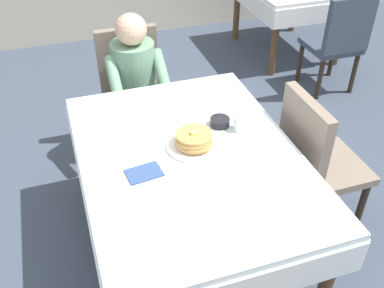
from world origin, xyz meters
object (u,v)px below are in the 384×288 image
at_px(chair_right_side, 315,157).
at_px(bowl_butter, 220,122).
at_px(fork_left_of_plate, 159,156).
at_px(diner_person, 136,78).
at_px(spoon_near_edge, 218,190).
at_px(breakfast_stack, 194,139).
at_px(chair_diner, 132,85).
at_px(dining_table_main, 190,167).
at_px(knife_right_of_plate, 228,142).
at_px(plate_breakfast, 193,146).
at_px(background_chair_empty, 339,39).
at_px(cup_coffee, 241,123).

bearing_deg(chair_right_side, bowl_butter, -110.35).
xyz_separation_m(bowl_butter, fork_left_of_plate, (-0.40, -0.16, -0.02)).
height_order(diner_person, spoon_near_edge, diner_person).
xyz_separation_m(chair_right_side, breakfast_stack, (-0.73, 0.05, 0.26)).
height_order(chair_diner, diner_person, diner_person).
distance_m(dining_table_main, knife_right_of_plate, 0.25).
distance_m(chair_diner, bowl_butter, 1.05).
relative_size(bowl_butter, fork_left_of_plate, 0.61).
distance_m(diner_person, breakfast_stack, 0.98).
xyz_separation_m(chair_right_side, spoon_near_edge, (-0.73, -0.30, 0.21)).
bearing_deg(plate_breakfast, knife_right_of_plate, -6.01).
bearing_deg(knife_right_of_plate, diner_person, 18.84).
height_order(diner_person, breakfast_stack, diner_person).
height_order(dining_table_main, chair_right_side, chair_right_side).
distance_m(breakfast_stack, bowl_butter, 0.25).
bearing_deg(spoon_near_edge, diner_person, 92.32).
distance_m(diner_person, plate_breakfast, 0.97).
bearing_deg(background_chair_empty, fork_left_of_plate, -145.70).
distance_m(chair_diner, background_chair_empty, 1.93).
bearing_deg(chair_right_side, dining_table_main, -90.00).
distance_m(chair_right_side, background_chair_empty, 1.77).
distance_m(knife_right_of_plate, background_chair_empty, 2.14).
xyz_separation_m(breakfast_stack, fork_left_of_plate, (-0.19, -0.02, -0.05)).
xyz_separation_m(dining_table_main, fork_left_of_plate, (-0.15, 0.03, 0.09)).
bearing_deg(background_chair_empty, chair_diner, -173.11).
bearing_deg(background_chair_empty, knife_right_of_plate, -139.92).
height_order(breakfast_stack, cup_coffee, breakfast_stack).
distance_m(chair_right_side, fork_left_of_plate, 0.95).
height_order(cup_coffee, background_chair_empty, background_chair_empty).
height_order(dining_table_main, spoon_near_edge, spoon_near_edge).
height_order(chair_diner, breakfast_stack, chair_diner).
xyz_separation_m(chair_diner, plate_breakfast, (0.10, -1.12, 0.22)).
bearing_deg(chair_right_side, plate_breakfast, -94.03).
bearing_deg(background_chair_empty, dining_table_main, -142.91).
bearing_deg(knife_right_of_plate, dining_table_main, 100.40).
bearing_deg(knife_right_of_plate, breakfast_stack, 87.44).
xyz_separation_m(plate_breakfast, knife_right_of_plate, (0.19, -0.02, -0.01)).
relative_size(cup_coffee, knife_right_of_plate, 0.56).
height_order(breakfast_stack, fork_left_of_plate, breakfast_stack).
relative_size(cup_coffee, background_chair_empty, 0.12).
height_order(dining_table_main, diner_person, diner_person).
xyz_separation_m(chair_diner, spoon_near_edge, (0.10, -1.47, 0.21)).
bearing_deg(dining_table_main, diner_person, 93.60).
distance_m(chair_right_side, knife_right_of_plate, 0.59).
xyz_separation_m(chair_right_side, fork_left_of_plate, (-0.92, 0.03, 0.21)).
bearing_deg(plate_breakfast, cup_coffee, 13.05).
bearing_deg(bowl_butter, fork_left_of_plate, -157.46).
height_order(diner_person, background_chair_empty, diner_person).
bearing_deg(bowl_butter, breakfast_stack, -143.84).
xyz_separation_m(spoon_near_edge, background_chair_empty, (1.81, 1.70, -0.21)).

